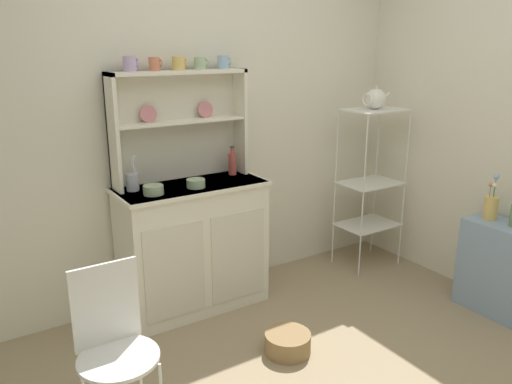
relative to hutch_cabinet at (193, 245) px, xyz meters
name	(u,v)px	position (x,y,z in m)	size (l,w,h in m)	color
wall_back	(208,121)	(0.27, 0.26, 0.80)	(3.84, 0.05, 2.50)	silver
hutch_cabinet	(193,245)	(0.00, 0.00, 0.00)	(1.00, 0.45, 0.88)	silver
hutch_shelf_unit	(178,118)	(0.00, 0.16, 0.85)	(0.93, 0.18, 0.73)	silver
bakers_rack	(371,172)	(1.52, -0.13, 0.33)	(0.47, 0.34, 1.29)	silver
side_shelf_blue	(499,268)	(1.71, -1.18, -0.14)	(0.28, 0.48, 0.63)	#849EBC
wire_chair	(113,339)	(-0.85, -0.93, 0.06)	(0.36, 0.36, 0.85)	white
floor_basket	(288,343)	(0.21, -0.81, -0.39)	(0.28, 0.28, 0.12)	#93754C
cup_lilac_0	(130,64)	(-0.32, 0.12, 1.21)	(0.09, 0.08, 0.09)	#B79ECC
cup_terracotta_1	(154,64)	(-0.16, 0.12, 1.20)	(0.08, 0.07, 0.08)	#C67556
cup_gold_2	(179,63)	(0.00, 0.12, 1.20)	(0.10, 0.08, 0.09)	#DBB760
cup_sage_3	(200,63)	(0.16, 0.12, 1.20)	(0.09, 0.08, 0.08)	#9EB78E
cup_sky_4	(223,62)	(0.33, 0.12, 1.20)	(0.09, 0.08, 0.09)	#8EB2D1
bowl_mixing_large	(153,190)	(-0.29, -0.07, 0.46)	(0.13, 0.13, 0.06)	#9EB78E
bowl_floral_medium	(196,183)	(0.00, -0.07, 0.46)	(0.12, 0.12, 0.05)	#9EB78E
jam_bottle	(232,163)	(0.37, 0.09, 0.51)	(0.06, 0.06, 0.20)	#B74C47
utensil_jar	(133,181)	(-0.37, 0.08, 0.49)	(0.08, 0.08, 0.23)	#B2B7C6
porcelain_teapot	(375,99)	(1.52, -0.13, 0.91)	(0.25, 0.16, 0.18)	white
flower_vase	(491,206)	(1.71, -1.06, 0.27)	(0.09, 0.09, 0.32)	#DBB760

